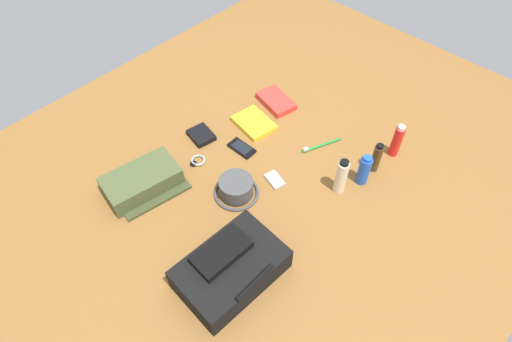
{
  "coord_description": "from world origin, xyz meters",
  "views": [
    {
      "loc": [
        0.79,
        0.74,
        1.36
      ],
      "look_at": [
        0.0,
        0.0,
        0.04
      ],
      "focal_mm": 30.1,
      "sensor_mm": 36.0,
      "label": 1
    }
  ],
  "objects": [
    {
      "name": "wallet",
      "position": [
        -0.0,
        -0.33,
        0.01
      ],
      "size": [
        0.11,
        0.13,
        0.02
      ],
      "primitive_type": "cube",
      "rotation": [
        0.0,
        0.0,
        -0.19
      ],
      "color": "black",
      "rests_on": "ground_plane"
    },
    {
      "name": "ground_plane",
      "position": [
        0.0,
        0.0,
        -0.01
      ],
      "size": [
        2.64,
        2.02,
        0.02
      ],
      "primitive_type": "cube",
      "color": "brown",
      "rests_on": "ground"
    },
    {
      "name": "backpack",
      "position": [
        0.37,
        0.23,
        0.06
      ],
      "size": [
        0.36,
        0.25,
        0.13
      ],
      "color": "black",
      "rests_on": "ground_plane"
    },
    {
      "name": "deodorant_spray",
      "position": [
        -0.28,
        0.32,
        0.07
      ],
      "size": [
        0.05,
        0.05,
        0.14
      ],
      "color": "blue",
      "rests_on": "ground_plane"
    },
    {
      "name": "toiletry_pouch",
      "position": [
        0.34,
        -0.28,
        0.04
      ],
      "size": [
        0.31,
        0.25,
        0.08
      ],
      "color": "#47512D",
      "rests_on": "ground_plane"
    },
    {
      "name": "cell_phone",
      "position": [
        -0.07,
        -0.15,
        0.01
      ],
      "size": [
        0.06,
        0.12,
        0.01
      ],
      "color": "black",
      "rests_on": "ground_plane"
    },
    {
      "name": "lotion_bottle",
      "position": [
        -0.18,
        0.28,
        0.08
      ],
      "size": [
        0.04,
        0.04,
        0.17
      ],
      "color": "beige",
      "rests_on": "ground_plane"
    },
    {
      "name": "travel_guidebook",
      "position": [
        -0.21,
        -0.21,
        0.01
      ],
      "size": [
        0.16,
        0.2,
        0.02
      ],
      "color": "yellow",
      "rests_on": "ground_plane"
    },
    {
      "name": "media_player",
      "position": [
        -0.04,
        0.07,
        0.01
      ],
      "size": [
        0.07,
        0.09,
        0.01
      ],
      "color": "#B7B7BC",
      "rests_on": "ground_plane"
    },
    {
      "name": "wristwatch",
      "position": [
        0.11,
        -0.23,
        0.01
      ],
      "size": [
        0.07,
        0.06,
        0.01
      ],
      "color": "#99999E",
      "rests_on": "ground_plane"
    },
    {
      "name": "sunscreen_spray",
      "position": [
        -0.49,
        0.33,
        0.08
      ],
      "size": [
        0.04,
        0.04,
        0.16
      ],
      "color": "red",
      "rests_on": "ground_plane"
    },
    {
      "name": "toothbrush",
      "position": [
        -0.31,
        0.08,
        0.01
      ],
      "size": [
        0.18,
        0.08,
        0.02
      ],
      "color": "#198C33",
      "rests_on": "ground_plane"
    },
    {
      "name": "bucket_hat",
      "position": [
        0.11,
        0.0,
        0.03
      ],
      "size": [
        0.18,
        0.18,
        0.08
      ],
      "color": "#464646",
      "rests_on": "ground_plane"
    },
    {
      "name": "cologne_bottle",
      "position": [
        -0.36,
        0.32,
        0.07
      ],
      "size": [
        0.04,
        0.04,
        0.14
      ],
      "color": "#473319",
      "rests_on": "ground_plane"
    },
    {
      "name": "paperback_novel",
      "position": [
        -0.39,
        -0.24,
        0.01
      ],
      "size": [
        0.15,
        0.2,
        0.03
      ],
      "color": "red",
      "rests_on": "ground_plane"
    }
  ]
}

